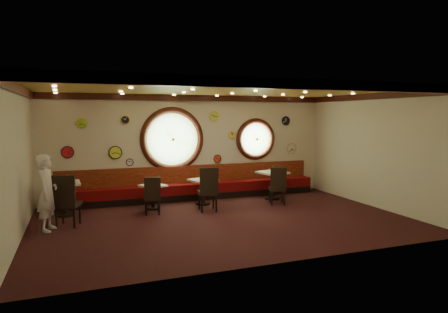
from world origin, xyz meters
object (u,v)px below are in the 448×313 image
condiment_a_pepper (66,180)px  condiment_c_pepper (202,178)px  chair_b (152,193)px  waiter (47,193)px  condiment_d_salt (269,170)px  condiment_d_bottle (273,169)px  chair_c (208,186)px  chair_d (278,184)px  condiment_b_pepper (155,183)px  table_c (203,189)px  condiment_d_pepper (274,170)px  condiment_c_salt (200,177)px  table_d (272,182)px  condiment_b_bottle (156,181)px  table_a (64,195)px  condiment_a_salt (60,180)px  condiment_b_salt (148,183)px  condiment_a_bottle (68,178)px  table_b (153,194)px  condiment_c_bottle (205,176)px

condiment_a_pepper → condiment_c_pepper: condiment_a_pepper is taller
chair_b → waiter: size_ratio=0.36×
condiment_d_salt → condiment_d_bottle: (0.17, 0.06, 0.03)m
chair_c → condiment_a_pepper: size_ratio=7.18×
chair_d → condiment_b_pepper: bearing=-172.9°
table_c → condiment_c_pepper: 0.32m
condiment_d_pepper → condiment_d_salt: bearing=130.8°
condiment_b_pepper → condiment_c_salt: bearing=8.6°
table_d → condiment_b_bottle: table_d is taller
table_a → table_c: bearing=0.3°
chair_b → condiment_b_bottle: chair_b is taller
condiment_d_pepper → chair_d: bearing=-108.4°
condiment_a_salt → table_c: bearing=-0.5°
condiment_d_salt → condiment_a_pepper: bearing=-178.9°
chair_c → condiment_b_salt: chair_c is taller
table_c → condiment_c_pepper: bearing=-151.7°
condiment_b_pepper → waiter: waiter is taller
table_a → condiment_a_bottle: size_ratio=4.90×
condiment_c_salt → condiment_a_bottle: bearing=179.6°
chair_c → waiter: waiter is taller
chair_d → condiment_d_bottle: 1.02m
condiment_a_pepper → condiment_d_pepper: size_ratio=1.19×
table_c → condiment_d_bottle: bearing=2.4°
chair_c → condiment_b_salt: (-1.45, 0.89, 0.03)m
table_b → condiment_c_salt: 1.46m
condiment_a_salt → condiment_d_pepper: 6.08m
condiment_b_salt → condiment_d_pepper: condiment_d_pepper is taller
chair_b → chair_d: chair_d is taller
table_d → condiment_a_pepper: (-5.92, -0.06, 0.38)m
table_d → chair_b: size_ratio=1.52×
condiment_a_pepper → chair_c: bearing=-13.1°
table_b → chair_c: chair_c is taller
table_a → table_d: size_ratio=0.93×
condiment_d_pepper → table_b: bearing=179.7°
table_c → chair_d: 2.17m
condiment_a_salt → condiment_c_bottle: condiment_a_salt is taller
condiment_d_salt → waiter: 6.32m
condiment_b_salt → waiter: (-2.46, -1.33, 0.14)m
condiment_b_salt → condiment_b_pepper: bearing=-25.7°
condiment_a_pepper → waiter: bearing=-105.9°
condiment_d_salt → condiment_d_bottle: bearing=19.6°
condiment_b_bottle → waiter: (-2.68, -1.33, 0.10)m
waiter → table_b: bearing=-47.5°
condiment_b_pepper → waiter: bearing=-154.9°
table_a → table_c: 3.74m
table_d → condiment_b_pepper: table_d is taller
condiment_d_bottle → chair_c: bearing=-157.7°
table_d → condiment_b_pepper: size_ratio=10.85×
condiment_c_salt → condiment_c_bottle: bearing=-15.3°
table_b → condiment_c_bottle: condiment_c_bottle is taller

